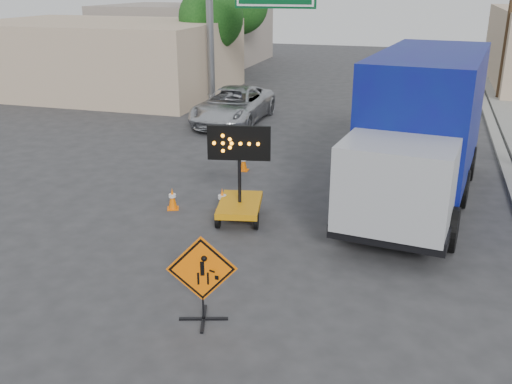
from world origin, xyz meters
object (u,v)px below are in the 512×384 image
at_px(arrow_board, 240,199).
at_px(box_truck, 420,137).
at_px(construction_sign, 202,277).
at_px(pickup_truck, 233,106).

relative_size(arrow_board, box_truck, 0.28).
relative_size(construction_sign, arrow_board, 0.67).
height_order(construction_sign, box_truck, box_truck).
distance_m(arrow_board, pickup_truck, 11.36).
bearing_deg(pickup_truck, box_truck, -43.27).
distance_m(pickup_truck, box_truck, 11.53).
bearing_deg(box_truck, construction_sign, -108.20).
distance_m(arrow_board, box_truck, 5.48).
distance_m(construction_sign, box_truck, 8.60).
relative_size(construction_sign, box_truck, 0.19).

